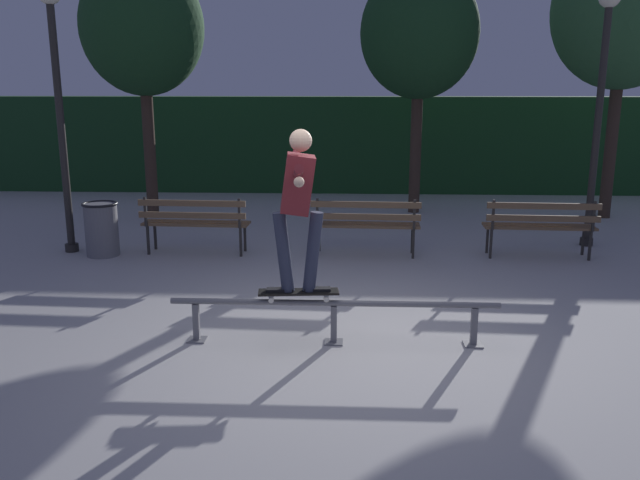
# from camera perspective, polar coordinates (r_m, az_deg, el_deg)

# --- Properties ---
(ground_plane) EXTENTS (90.00, 90.00, 0.00)m
(ground_plane) POSITION_cam_1_polar(r_m,az_deg,el_deg) (6.44, 1.19, -9.19)
(ground_plane) COLOR #ADAAA8
(hedge_backdrop) EXTENTS (24.00, 1.20, 2.24)m
(hedge_backdrop) POSITION_cam_1_polar(r_m,az_deg,el_deg) (15.86, 2.12, 8.40)
(hedge_backdrop) COLOR #193D1E
(hedge_backdrop) RESTS_ON ground
(grind_rail) EXTENTS (3.21, 0.18, 0.44)m
(grind_rail) POSITION_cam_1_polar(r_m,az_deg,el_deg) (6.39, 1.22, -6.23)
(grind_rail) COLOR slate
(grind_rail) RESTS_ON ground
(skateboard) EXTENTS (0.80, 0.27, 0.09)m
(skateboard) POSITION_cam_1_polar(r_m,az_deg,el_deg) (6.34, -1.89, -4.61)
(skateboard) COLOR black
(skateboard) RESTS_ON grind_rail
(skateboarder) EXTENTS (0.63, 1.40, 1.56)m
(skateboarder) POSITION_cam_1_polar(r_m,az_deg,el_deg) (6.12, -1.93, 3.76)
(skateboarder) COLOR black
(skateboarder) RESTS_ON skateboard
(park_bench_leftmost) EXTENTS (1.62, 0.48, 0.88)m
(park_bench_leftmost) POSITION_cam_1_polar(r_m,az_deg,el_deg) (9.88, -10.92, 1.80)
(park_bench_leftmost) COLOR #282623
(park_bench_leftmost) RESTS_ON ground
(park_bench_left_center) EXTENTS (1.62, 0.48, 0.88)m
(park_bench_left_center) POSITION_cam_1_polar(r_m,az_deg,el_deg) (9.61, 4.01, 1.69)
(park_bench_left_center) COLOR #282623
(park_bench_left_center) RESTS_ON ground
(park_bench_right_center) EXTENTS (1.62, 0.48, 0.88)m
(park_bench_right_center) POSITION_cam_1_polar(r_m,az_deg,el_deg) (10.00, 18.74, 1.47)
(park_bench_right_center) COLOR #282623
(park_bench_right_center) RESTS_ON ground
(tree_far_right) EXTENTS (2.56, 2.56, 5.22)m
(tree_far_right) POSITION_cam_1_polar(r_m,az_deg,el_deg) (13.57, 25.10, 17.71)
(tree_far_right) COLOR #3D2D23
(tree_far_right) RESTS_ON ground
(tree_behind_benches) EXTENTS (2.25, 2.25, 4.70)m
(tree_behind_benches) POSITION_cam_1_polar(r_m,az_deg,el_deg) (13.08, 8.70, 17.41)
(tree_behind_benches) COLOR #3D2D23
(tree_behind_benches) RESTS_ON ground
(tree_far_left) EXTENTS (2.23, 2.23, 4.75)m
(tree_far_left) POSITION_cam_1_polar(r_m,az_deg,el_deg) (12.87, -15.28, 17.43)
(tree_far_left) COLOR #3D2D23
(tree_far_left) RESTS_ON ground
(lamp_post_right) EXTENTS (0.32, 0.32, 3.90)m
(lamp_post_right) POSITION_cam_1_polar(r_m,az_deg,el_deg) (10.92, 23.40, 12.32)
(lamp_post_right) COLOR #282623
(lamp_post_right) RESTS_ON ground
(lamp_post_left) EXTENTS (0.32, 0.32, 3.90)m
(lamp_post_left) POSITION_cam_1_polar(r_m,az_deg,el_deg) (10.40, -22.00, 12.45)
(lamp_post_left) COLOR #282623
(lamp_post_left) RESTS_ON ground
(trash_can) EXTENTS (0.52, 0.52, 0.80)m
(trash_can) POSITION_cam_1_polar(r_m,az_deg,el_deg) (10.19, -18.57, 0.97)
(trash_can) COLOR slate
(trash_can) RESTS_ON ground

